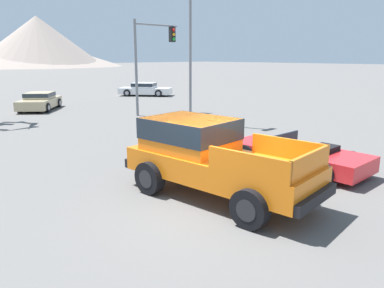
# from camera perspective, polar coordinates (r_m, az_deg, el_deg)

# --- Properties ---
(ground_plane) EXTENTS (320.00, 320.00, 0.00)m
(ground_plane) POSITION_cam_1_polar(r_m,az_deg,el_deg) (9.20, 3.99, -8.93)
(ground_plane) COLOR #5B5956
(orange_pickup_truck) EXTENTS (2.60, 5.28, 1.91)m
(orange_pickup_truck) POSITION_cam_1_polar(r_m,az_deg,el_deg) (9.43, 2.40, -1.40)
(orange_pickup_truck) COLOR orange
(orange_pickup_truck) RESTS_ON ground_plane
(red_convertible_car) EXTENTS (1.89, 4.38, 1.05)m
(red_convertible_car) POSITION_cam_1_polar(r_m,az_deg,el_deg) (12.23, 15.77, -1.67)
(red_convertible_car) COLOR red
(red_convertible_car) RESTS_ON ground_plane
(parked_car_white) EXTENTS (4.24, 4.67, 1.14)m
(parked_car_white) POSITION_cam_1_polar(r_m,az_deg,el_deg) (33.85, -7.18, 8.30)
(parked_car_white) COLOR white
(parked_car_white) RESTS_ON ground_plane
(parked_car_tan) EXTENTS (3.93, 4.22, 1.13)m
(parked_car_tan) POSITION_cam_1_polar(r_m,az_deg,el_deg) (26.67, -22.19, 6.09)
(parked_car_tan) COLOR tan
(parked_car_tan) RESTS_ON ground_plane
(traffic_light_crosswalk) EXTENTS (3.21, 0.38, 5.50)m
(traffic_light_crosswalk) POSITION_cam_1_polar(r_m,az_deg,el_deg) (23.00, -6.01, 14.09)
(traffic_light_crosswalk) COLOR slate
(traffic_light_crosswalk) RESTS_ON ground_plane
(street_lamp_post) EXTENTS (0.90, 0.24, 9.11)m
(street_lamp_post) POSITION_cam_1_polar(r_m,az_deg,el_deg) (19.60, -0.27, 18.81)
(street_lamp_post) COLOR slate
(street_lamp_post) RESTS_ON ground_plane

